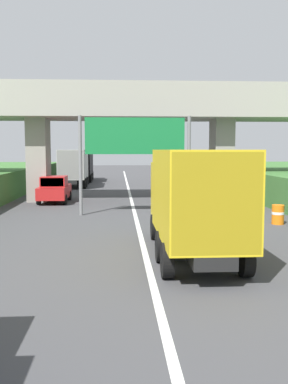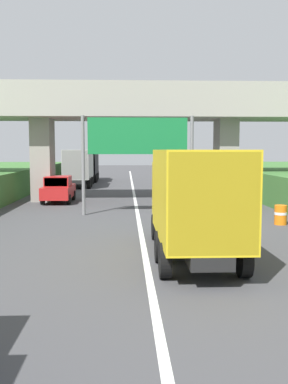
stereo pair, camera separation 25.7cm
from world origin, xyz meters
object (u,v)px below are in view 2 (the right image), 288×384
(truck_yellow, at_px, (192,197))
(car_red, at_px, (58,189))
(construction_barrel_4, at_px, (252,202))
(truck_black, at_px, (87,164))
(construction_barrel_3, at_px, (281,215))
(overhead_highway_sign, at_px, (138,142))
(truck_white, at_px, (79,166))

(truck_yellow, relative_size, car_red, 1.78)
(construction_barrel_4, bearing_deg, truck_black, 116.13)
(construction_barrel_3, relative_size, construction_barrel_4, 1.00)
(truck_black, relative_size, construction_barrel_3, 8.11)
(construction_barrel_3, bearing_deg, car_red, 141.86)
(overhead_highway_sign, bearing_deg, truck_white, 105.58)
(construction_barrel_3, bearing_deg, truck_yellow, -130.59)
(truck_black, bearing_deg, truck_yellow, -79.33)
(truck_black, height_order, truck_yellow, same)
(truck_yellow, xyz_separation_m, construction_barrel_4, (5.05, 10.62, -1.47))
(overhead_highway_sign, bearing_deg, construction_barrel_3, -27.01)
(truck_black, relative_size, car_red, 1.78)
(truck_white, relative_size, truck_yellow, 1.00)
(overhead_highway_sign, height_order, car_red, overhead_highway_sign)
(truck_white, relative_size, car_red, 1.78)
(truck_white, relative_size, construction_barrel_3, 8.11)
(truck_yellow, height_order, construction_barrel_3, truck_yellow)
(construction_barrel_3, bearing_deg, overhead_highway_sign, 152.99)
(truck_black, height_order, truck_white, same)
(car_red, xyz_separation_m, construction_barrel_4, (11.60, -4.28, -0.40))
(overhead_highway_sign, xyz_separation_m, truck_white, (-4.97, 17.84, -1.90))
(car_red, bearing_deg, construction_barrel_3, -38.14)
(overhead_highway_sign, distance_m, construction_barrel_3, 8.03)
(truck_white, xyz_separation_m, truck_yellow, (6.46, -26.99, 0.00))
(truck_black, xyz_separation_m, construction_barrel_4, (11.46, -23.35, -1.47))
(car_red, bearing_deg, truck_yellow, -66.29)
(construction_barrel_3, bearing_deg, truck_black, 112.07)
(truck_yellow, bearing_deg, construction_barrel_3, 49.41)
(truck_yellow, xyz_separation_m, car_red, (-6.55, 14.91, -1.08))
(truck_black, height_order, construction_barrel_4, truck_black)
(construction_barrel_4, bearing_deg, truck_yellow, -115.43)
(overhead_highway_sign, relative_size, car_red, 1.43)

